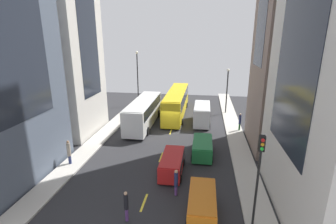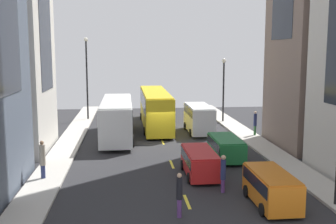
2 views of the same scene
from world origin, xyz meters
name	(u,v)px [view 1 (image 1 of 2)]	position (x,y,z in m)	size (l,w,h in m)	color
ground_plane	(171,131)	(0.00, 0.00, 0.00)	(41.47, 41.47, 0.00)	#28282B
sidewalk_west	(111,128)	(-7.72, 0.00, 0.07)	(2.03, 44.00, 0.15)	#B2ADA3
sidewalk_east	(235,134)	(7.72, 0.00, 0.07)	(2.03, 44.00, 0.15)	#B2ADA3
lane_stripe_1	(144,202)	(0.00, -14.00, 0.01)	(0.16, 2.00, 0.01)	yellow
lane_stripe_2	(161,157)	(0.00, -7.00, 0.01)	(0.16, 2.00, 0.01)	yellow
lane_stripe_3	(171,131)	(0.00, 0.00, 0.01)	(0.16, 2.00, 0.01)	yellow
lane_stripe_4	(177,115)	(0.00, 7.00, 0.01)	(0.16, 2.00, 0.01)	yellow
lane_stripe_5	(182,103)	(0.00, 14.00, 0.01)	(0.16, 2.00, 0.01)	yellow
lane_stripe_6	(185,94)	(0.00, 21.00, 0.01)	(0.16, 2.00, 0.01)	yellow
building_west_1	(60,45)	(-12.35, -1.63, 10.26)	(6.89, 7.96, 20.51)	beige
city_bus_white	(144,110)	(-3.83, 1.90, 2.01)	(2.81, 11.26, 3.35)	silver
streetcar_yellow	(176,101)	(-0.13, 7.10, 2.12)	(2.70, 13.73, 3.59)	yellow
delivery_van_white	(202,113)	(3.68, 3.52, 1.51)	(2.25, 5.64, 2.58)	white
car_orange_0	(202,204)	(4.04, -14.88, 0.99)	(1.88, 4.15, 1.69)	orange
car_red_1	(172,163)	(1.42, -9.65, 0.93)	(1.92, 4.46, 1.58)	red
car_green_2	(202,147)	(3.92, -6.03, 0.92)	(2.02, 4.30, 1.56)	#1E7238
pedestrian_crossing_near	(69,151)	(-7.91, -9.69, 1.34)	(0.34, 0.34, 2.24)	navy
pedestrian_waiting_curb	(126,205)	(-0.64, -15.91, 1.14)	(0.28, 0.28, 2.10)	#593372
pedestrian_crossing_mid	(176,182)	(2.12, -12.79, 1.13)	(0.29, 0.29, 2.06)	#593372
pedestrian_walking_far	(240,121)	(8.34, 1.30, 1.32)	(0.29, 0.29, 2.15)	#336B38
traffic_light_near_corner	(259,166)	(7.11, -15.42, 4.25)	(0.32, 0.44, 5.90)	black
streetlamp_near	(227,86)	(7.21, 8.78, 4.24)	(0.44, 0.44, 6.62)	black
streetlamp_far	(138,73)	(-7.21, 11.81, 5.41)	(0.44, 0.44, 8.83)	black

